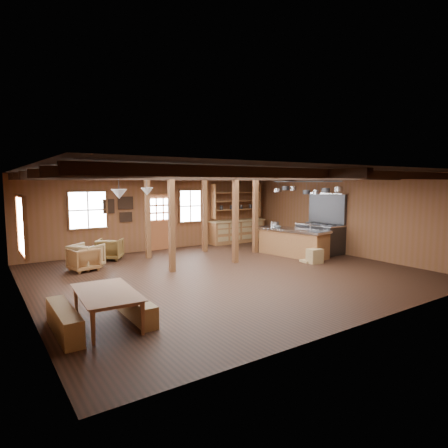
{
  "coord_description": "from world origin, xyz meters",
  "views": [
    {
      "loc": [
        -5.8,
        -8.44,
        2.5
      ],
      "look_at": [
        0.45,
        0.83,
        1.27
      ],
      "focal_mm": 30.0,
      "sensor_mm": 36.0,
      "label": 1
    }
  ],
  "objects_px": {
    "armchair_b": "(110,249)",
    "dining_table": "(109,308)",
    "kitchen_island": "(293,242)",
    "armchair_a": "(84,259)",
    "armchair_c": "(86,256)",
    "commercial_range": "(321,233)"
  },
  "relations": [
    {
      "from": "kitchen_island",
      "to": "dining_table",
      "type": "xyz_separation_m",
      "value": [
        -7.2,
        -2.77,
        -0.18
      ]
    },
    {
      "from": "kitchen_island",
      "to": "armchair_c",
      "type": "bearing_deg",
      "value": 153.32
    },
    {
      "from": "kitchen_island",
      "to": "armchair_b",
      "type": "bearing_deg",
      "value": 142.61
    },
    {
      "from": "armchair_a",
      "to": "armchair_b",
      "type": "distance_m",
      "value": 1.59
    },
    {
      "from": "commercial_range",
      "to": "dining_table",
      "type": "height_order",
      "value": "commercial_range"
    },
    {
      "from": "commercial_range",
      "to": "armchair_a",
      "type": "distance_m",
      "value": 8.1
    },
    {
      "from": "armchair_c",
      "to": "armchair_a",
      "type": "bearing_deg",
      "value": 113.71
    },
    {
      "from": "kitchen_island",
      "to": "commercial_range",
      "type": "height_order",
      "value": "commercial_range"
    },
    {
      "from": "commercial_range",
      "to": "armchair_b",
      "type": "height_order",
      "value": "commercial_range"
    },
    {
      "from": "commercial_range",
      "to": "armchair_b",
      "type": "bearing_deg",
      "value": 156.85
    },
    {
      "from": "commercial_range",
      "to": "armchair_a",
      "type": "height_order",
      "value": "commercial_range"
    },
    {
      "from": "kitchen_island",
      "to": "armchair_c",
      "type": "xyz_separation_m",
      "value": [
        -6.43,
        1.94,
        -0.11
      ]
    },
    {
      "from": "armchair_b",
      "to": "dining_table",
      "type": "bearing_deg",
      "value": 105.44
    },
    {
      "from": "dining_table",
      "to": "armchair_a",
      "type": "xyz_separation_m",
      "value": [
        0.64,
        4.47,
        0.03
      ]
    },
    {
      "from": "armchair_c",
      "to": "dining_table",
      "type": "bearing_deg",
      "value": 133.66
    },
    {
      "from": "commercial_range",
      "to": "armchair_c",
      "type": "bearing_deg",
      "value": 165.53
    },
    {
      "from": "commercial_range",
      "to": "dining_table",
      "type": "bearing_deg",
      "value": -162.42
    },
    {
      "from": "dining_table",
      "to": "commercial_range",
      "type": "bearing_deg",
      "value": -68.89
    },
    {
      "from": "dining_table",
      "to": "armchair_b",
      "type": "relative_size",
      "value": 2.25
    },
    {
      "from": "kitchen_island",
      "to": "armchair_a",
      "type": "relative_size",
      "value": 3.56
    },
    {
      "from": "kitchen_island",
      "to": "dining_table",
      "type": "bearing_deg",
      "value": -168.83
    },
    {
      "from": "armchair_a",
      "to": "armchair_c",
      "type": "distance_m",
      "value": 0.27
    }
  ]
}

